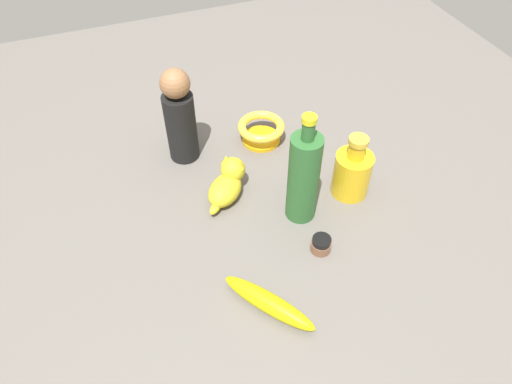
# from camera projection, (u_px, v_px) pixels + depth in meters

# --- Properties ---
(ground) EXTENTS (2.00, 2.00, 0.00)m
(ground) POSITION_uv_depth(u_px,v_px,m) (256.00, 212.00, 1.06)
(ground) COLOR #5B5651
(person_figure_adult) EXTENTS (0.10, 0.10, 0.25)m
(person_figure_adult) POSITION_uv_depth(u_px,v_px,m) (180.00, 117.00, 1.10)
(person_figure_adult) COLOR black
(person_figure_adult) RESTS_ON ground
(bowl) EXTENTS (0.12, 0.12, 0.06)m
(bowl) POSITION_uv_depth(u_px,v_px,m) (261.00, 130.00, 1.20)
(bowl) COLOR gold
(bowl) RESTS_ON ground
(bottle_tall) EXTENTS (0.07, 0.07, 0.27)m
(bottle_tall) POSITION_uv_depth(u_px,v_px,m) (304.00, 177.00, 0.97)
(bottle_tall) COLOR #295B29
(bottle_tall) RESTS_ON ground
(banana) EXTENTS (0.18, 0.15, 0.04)m
(banana) POSITION_uv_depth(u_px,v_px,m) (269.00, 303.00, 0.88)
(banana) COLOR #BFB20B
(banana) RESTS_ON ground
(cat_figurine) EXTENTS (0.12, 0.12, 0.09)m
(cat_figurine) POSITION_uv_depth(u_px,v_px,m) (227.00, 183.00, 1.07)
(cat_figurine) COLOR gold
(cat_figurine) RESTS_ON ground
(nail_polish_jar) EXTENTS (0.04, 0.04, 0.04)m
(nail_polish_jar) POSITION_uv_depth(u_px,v_px,m) (321.00, 244.00, 0.97)
(nail_polish_jar) COLOR brown
(nail_polish_jar) RESTS_ON ground
(bottle_short) EXTENTS (0.09, 0.09, 0.16)m
(bottle_short) POSITION_uv_depth(u_px,v_px,m) (352.00, 172.00, 1.06)
(bottle_short) COLOR gold
(bottle_short) RESTS_ON ground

